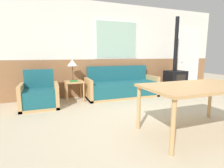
# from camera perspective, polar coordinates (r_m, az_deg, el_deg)

# --- Properties ---
(ground_plane) EXTENTS (16.00, 16.00, 0.00)m
(ground_plane) POSITION_cam_1_polar(r_m,az_deg,el_deg) (3.38, 18.88, -12.16)
(ground_plane) COLOR beige
(wall_back) EXTENTS (7.20, 0.09, 2.70)m
(wall_back) POSITION_cam_1_polar(r_m,az_deg,el_deg) (5.43, 1.58, 11.07)
(wall_back) COLOR #8E603D
(wall_back) RESTS_ON ground_plane
(couch) EXTENTS (2.07, 0.76, 0.88)m
(couch) POSITION_cam_1_polar(r_m,az_deg,el_deg) (5.09, 3.23, -1.16)
(couch) COLOR tan
(couch) RESTS_ON ground_plane
(armchair) EXTENTS (0.83, 0.73, 0.87)m
(armchair) POSITION_cam_1_polar(r_m,az_deg,el_deg) (4.39, -22.55, -3.71)
(armchair) COLOR tan
(armchair) RESTS_ON ground_plane
(side_table) EXTENTS (0.48, 0.48, 0.53)m
(side_table) POSITION_cam_1_polar(r_m,az_deg,el_deg) (4.75, -12.23, -0.27)
(side_table) COLOR tan
(side_table) RESTS_ON ground_plane
(table_lamp) EXTENTS (0.27, 0.27, 0.57)m
(table_lamp) POSITION_cam_1_polar(r_m,az_deg,el_deg) (4.77, -12.80, 6.50)
(table_lamp) COLOR #4C3823
(table_lamp) RESTS_ON side_table
(book_stack) EXTENTS (0.22, 0.14, 0.03)m
(book_stack) POSITION_cam_1_polar(r_m,az_deg,el_deg) (4.65, -12.35, 0.94)
(book_stack) COLOR #2D7F3D
(book_stack) RESTS_ON side_table
(dining_table) EXTENTS (1.70, 0.96, 0.76)m
(dining_table) POSITION_cam_1_polar(r_m,az_deg,el_deg) (3.00, 26.16, -1.73)
(dining_table) COLOR tan
(dining_table) RESTS_ON ground_plane
(wood_stove) EXTENTS (0.56, 0.51, 2.35)m
(wood_stove) POSITION_cam_1_polar(r_m,az_deg,el_deg) (5.86, 19.91, 2.16)
(wood_stove) COLOR black
(wood_stove) RESTS_ON ground_plane
(entry_door) EXTENTS (0.94, 0.09, 2.06)m
(entry_door) POSITION_cam_1_polar(r_m,az_deg,el_deg) (6.92, 23.64, 7.19)
(entry_door) COLOR white
(entry_door) RESTS_ON ground_plane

